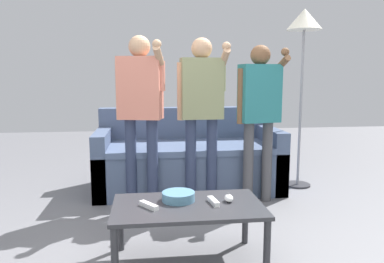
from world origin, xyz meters
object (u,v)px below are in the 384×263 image
coffee_table (188,212)px  game_remote_nunchuk (229,198)px  player_left (140,101)px  game_remote_wand_far (149,205)px  floor_lamp (304,31)px  player_center (202,101)px  game_remote_wand_near (213,201)px  couch (188,160)px  snack_bowl (178,196)px  player_right (259,105)px

coffee_table → game_remote_nunchuk: size_ratio=10.98×
player_left → game_remote_wand_far: bearing=-87.3°
game_remote_nunchuk → floor_lamp: (1.15, 1.58, 1.27)m
player_center → game_remote_wand_far: 1.44m
game_remote_nunchuk → game_remote_wand_near: (-0.11, -0.03, -0.01)m
coffee_table → game_remote_nunchuk: game_remote_nunchuk is taller
game_remote_nunchuk → floor_lamp: bearing=53.9°
player_left → game_remote_wand_near: (0.47, -1.18, -0.58)m
couch → snack_bowl: 1.63m
game_remote_wand_far → player_center: bearing=67.0°
floor_lamp → game_remote_wand_near: 2.40m
game_remote_nunchuk → player_center: 1.29m
snack_bowl → player_center: (0.32, 1.11, 0.56)m
couch → game_remote_wand_near: 1.70m
couch → coffee_table: (-0.19, -1.69, 0.04)m
floor_lamp → player_right: size_ratio=1.28×
floor_lamp → game_remote_wand_far: size_ratio=12.69×
snack_bowl → game_remote_wand_far: bearing=-150.8°
game_remote_nunchuk → player_left: bearing=116.8°
couch → game_remote_wand_far: size_ratio=12.81×
floor_lamp → player_right: 1.07m
game_remote_nunchuk → player_left: (-0.58, 1.15, 0.57)m
couch → game_remote_nunchuk: (0.09, -1.67, 0.12)m
snack_bowl → player_left: bearing=103.0°
coffee_table → player_center: size_ratio=0.61×
player_right → game_remote_nunchuk: bearing=-115.8°
coffee_table → snack_bowl: bearing=123.8°
player_left → player_center: 0.57m
coffee_table → snack_bowl: size_ratio=4.43×
player_left → game_remote_wand_near: player_left is taller
game_remote_wand_near → game_remote_wand_far: bearing=-176.3°
game_remote_nunchuk → player_left: 1.41m
player_center → player_right: bearing=-5.8°
coffee_table → floor_lamp: size_ratio=0.50×
floor_lamp → player_center: 1.42m
player_right → game_remote_wand_near: 1.41m
couch → coffee_table: bearing=-96.3°
player_center → game_remote_wand_far: size_ratio=10.36×
snack_bowl → game_remote_wand_near: size_ratio=1.42×
snack_bowl → game_remote_wand_near: 0.24m
couch → floor_lamp: floor_lamp is taller
game_remote_nunchuk → game_remote_wand_near: 0.11m
couch → game_remote_nunchuk: couch is taller
couch → player_right: player_right is taller
couch → floor_lamp: 1.86m
player_left → game_remote_wand_far: (0.06, -1.20, -0.58)m
coffee_table → player_left: size_ratio=0.61×
couch → floor_lamp: (1.23, -0.09, 1.39)m
player_center → game_remote_wand_near: (-0.10, -1.19, -0.57)m
coffee_table → game_remote_nunchuk: (0.27, 0.02, 0.07)m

